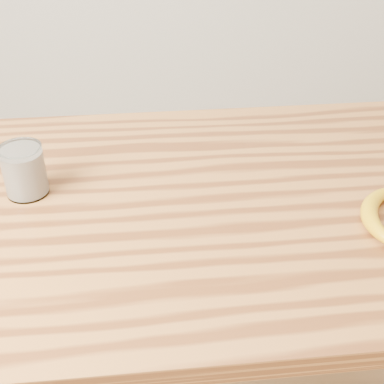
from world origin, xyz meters
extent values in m
cube|color=#9E602D|center=(0.00, 0.00, 0.88)|extent=(1.20, 0.80, 0.04)
cylinder|color=brown|center=(0.54, 0.34, 0.43)|extent=(0.06, 0.06, 0.86)
cylinder|color=white|center=(-0.33, 0.06, 0.95)|extent=(0.08, 0.08, 0.10)
torus|color=white|center=(-0.33, 0.06, 1.00)|extent=(0.08, 0.08, 0.00)
cylinder|color=silver|center=(-0.33, 0.06, 0.95)|extent=(0.08, 0.08, 0.09)
camera|label=1|loc=(-0.09, -0.86, 1.50)|focal=50.00mm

